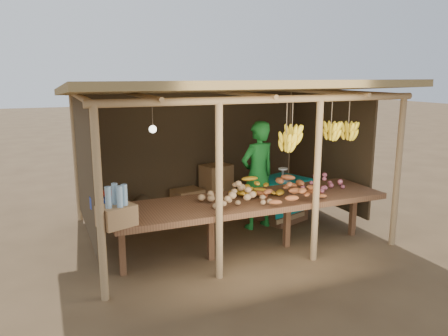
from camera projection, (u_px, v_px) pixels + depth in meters
name	position (u px, v px, depth m)	size (l,w,h in m)	color
ground	(224.00, 231.00, 7.10)	(60.00, 60.00, 0.00)	brown
stall_structure	(225.00, 112.00, 6.78)	(4.70, 3.50, 2.43)	#A78256
counter	(251.00, 203.00, 6.09)	(3.90, 1.05, 0.80)	brown
potato_heap	(235.00, 191.00, 5.78)	(0.86, 0.51, 0.36)	#A07C53
sweet_potato_heap	(293.00, 187.00, 6.00)	(0.94, 0.57, 0.36)	#A15229
onion_heap	(329.00, 179.00, 6.44)	(0.73, 0.44, 0.35)	#AF5565
banana_pile	(256.00, 183.00, 6.23)	(0.64, 0.39, 0.35)	gold
tomato_basin	(107.00, 200.00, 5.69)	(0.43, 0.43, 0.22)	navy
bottle_box	(116.00, 210.00, 4.95)	(0.47, 0.42, 0.49)	#996F44
vendor	(258.00, 175.00, 7.10)	(0.65, 0.42, 1.78)	#1A7728
tarp_crate	(282.00, 198.00, 7.56)	(0.99, 0.92, 0.97)	brown
carton_stack	(207.00, 191.00, 8.14)	(1.17, 0.52, 0.83)	#996F44
burlap_sacks	(133.00, 208.00, 7.56)	(0.74, 0.39, 0.52)	#42321E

